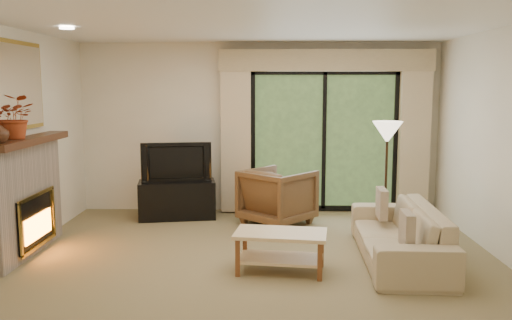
{
  "coord_description": "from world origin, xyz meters",
  "views": [
    {
      "loc": [
        0.14,
        -5.87,
        1.95
      ],
      "look_at": [
        0.0,
        0.3,
        1.1
      ],
      "focal_mm": 38.0,
      "sensor_mm": 36.0,
      "label": 1
    }
  ],
  "objects_px": {
    "media_console": "(177,200)",
    "coffee_table": "(281,252)",
    "sofa": "(399,233)",
    "armchair": "(278,196)"
  },
  "relations": [
    {
      "from": "media_console",
      "to": "coffee_table",
      "type": "xyz_separation_m",
      "value": [
        1.48,
        -2.3,
        -0.06
      ]
    },
    {
      "from": "sofa",
      "to": "coffee_table",
      "type": "distance_m",
      "value": 1.4
    },
    {
      "from": "armchair",
      "to": "sofa",
      "type": "distance_m",
      "value": 2.07
    },
    {
      "from": "sofa",
      "to": "media_console",
      "type": "bearing_deg",
      "value": -121.65
    },
    {
      "from": "sofa",
      "to": "coffee_table",
      "type": "relative_size",
      "value": 2.2
    },
    {
      "from": "armchair",
      "to": "sofa",
      "type": "height_order",
      "value": "armchair"
    },
    {
      "from": "media_console",
      "to": "coffee_table",
      "type": "bearing_deg",
      "value": -66.98
    },
    {
      "from": "sofa",
      "to": "armchair",
      "type": "bearing_deg",
      "value": -137.56
    },
    {
      "from": "armchair",
      "to": "coffee_table",
      "type": "height_order",
      "value": "armchair"
    },
    {
      "from": "media_console",
      "to": "sofa",
      "type": "height_order",
      "value": "sofa"
    }
  ]
}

